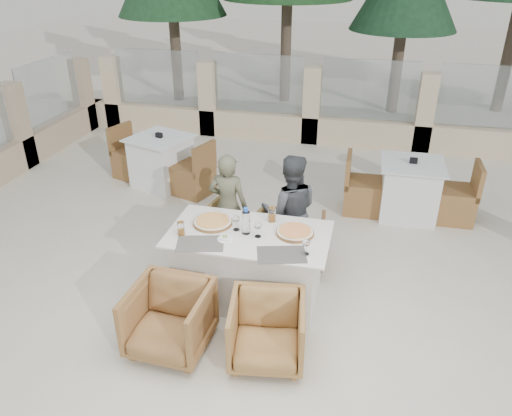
% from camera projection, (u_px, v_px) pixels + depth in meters
% --- Properties ---
extents(ground, '(80.00, 80.00, 0.00)m').
position_uv_depth(ground, '(247.00, 292.00, 5.35)').
color(ground, beige).
rests_on(ground, ground).
extents(sand_patch, '(30.00, 16.00, 0.01)m').
position_uv_depth(sand_patch, '(347.00, 53.00, 17.40)').
color(sand_patch, beige).
rests_on(sand_patch, ground).
extents(perimeter_wall_far, '(10.00, 0.34, 1.60)m').
position_uv_depth(perimeter_wall_far, '(312.00, 100.00, 9.11)').
color(perimeter_wall_far, beige).
rests_on(perimeter_wall_far, ground).
extents(dining_table, '(1.60, 0.90, 0.77)m').
position_uv_depth(dining_table, '(249.00, 266.00, 5.11)').
color(dining_table, silver).
rests_on(dining_table, ground).
extents(placemat_near_left, '(0.51, 0.40, 0.00)m').
position_uv_depth(placemat_near_left, '(200.00, 244.00, 4.76)').
color(placemat_near_left, '#5A564D').
rests_on(placemat_near_left, dining_table).
extents(placemat_near_right, '(0.51, 0.41, 0.00)m').
position_uv_depth(placemat_near_right, '(282.00, 255.00, 4.59)').
color(placemat_near_right, '#4E4A43').
rests_on(placemat_near_right, dining_table).
extents(pizza_left, '(0.48, 0.48, 0.05)m').
position_uv_depth(pizza_left, '(213.00, 222.00, 5.09)').
color(pizza_left, '#C65E1B').
rests_on(pizza_left, dining_table).
extents(pizza_right, '(0.47, 0.47, 0.05)m').
position_uv_depth(pizza_right, '(295.00, 232.00, 4.91)').
color(pizza_right, '#C8491B').
rests_on(pizza_right, dining_table).
extents(water_bottle, '(0.09, 0.09, 0.28)m').
position_uv_depth(water_bottle, '(246.00, 221.00, 4.87)').
color(water_bottle, '#C2E5FF').
rests_on(water_bottle, dining_table).
extents(wine_glass_centre, '(0.09, 0.09, 0.18)m').
position_uv_depth(wine_glass_centre, '(236.00, 222.00, 4.95)').
color(wine_glass_centre, white).
rests_on(wine_glass_centre, dining_table).
extents(wine_glass_near, '(0.09, 0.09, 0.18)m').
position_uv_depth(wine_glass_near, '(258.00, 228.00, 4.83)').
color(wine_glass_near, white).
rests_on(wine_glass_near, dining_table).
extents(wine_glass_corner, '(0.08, 0.08, 0.18)m').
position_uv_depth(wine_glass_corner, '(306.00, 246.00, 4.56)').
color(wine_glass_corner, white).
rests_on(wine_glass_corner, dining_table).
extents(beer_glass_left, '(0.08, 0.08, 0.14)m').
position_uv_depth(beer_glass_left, '(181.00, 228.00, 4.88)').
color(beer_glass_left, orange).
rests_on(beer_glass_left, dining_table).
extents(beer_glass_right, '(0.09, 0.09, 0.15)m').
position_uv_depth(beer_glass_right, '(272.00, 215.00, 5.12)').
color(beer_glass_right, orange).
rests_on(beer_glass_right, dining_table).
extents(olive_dish, '(0.14, 0.14, 0.04)m').
position_uv_depth(olive_dish, '(225.00, 238.00, 4.82)').
color(olive_dish, white).
rests_on(olive_dish, dining_table).
extents(armchair_far_left, '(0.76, 0.77, 0.60)m').
position_uv_depth(armchair_far_left, '(232.00, 231.00, 5.92)').
color(armchair_far_left, brown).
rests_on(armchair_far_left, ground).
extents(armchair_far_right, '(0.67, 0.68, 0.57)m').
position_uv_depth(armchair_far_right, '(297.00, 240.00, 5.75)').
color(armchair_far_right, brown).
rests_on(armchair_far_right, ground).
extents(armchair_near_left, '(0.71, 0.73, 0.64)m').
position_uv_depth(armchair_near_left, '(169.00, 319.00, 4.48)').
color(armchair_near_left, olive).
rests_on(armchair_near_left, ground).
extents(armchair_near_right, '(0.74, 0.76, 0.61)m').
position_uv_depth(armchair_near_right, '(267.00, 331.00, 4.36)').
color(armchair_near_right, olive).
rests_on(armchair_near_right, ground).
extents(diner_left, '(0.47, 0.32, 1.26)m').
position_uv_depth(diner_left, '(228.00, 206.00, 5.77)').
color(diner_left, '#5D5E44').
rests_on(diner_left, ground).
extents(diner_right, '(0.75, 0.64, 1.34)m').
position_uv_depth(diner_right, '(290.00, 211.00, 5.55)').
color(diner_right, '#3C3F42').
rests_on(diner_right, ground).
extents(bg_table_a, '(1.81, 1.29, 0.77)m').
position_uv_depth(bg_table_a, '(162.00, 161.00, 7.60)').
color(bg_table_a, white).
rests_on(bg_table_a, ground).
extents(bg_table_b, '(1.66, 0.85, 0.77)m').
position_uv_depth(bg_table_b, '(409.00, 190.00, 6.72)').
color(bg_table_b, silver).
rests_on(bg_table_b, ground).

